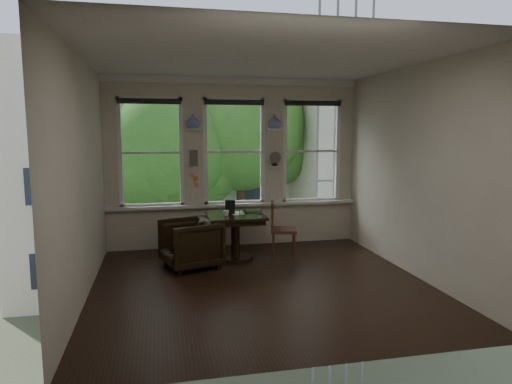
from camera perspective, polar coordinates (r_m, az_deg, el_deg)
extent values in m
plane|color=black|center=(6.35, 0.64, -11.43)|extent=(4.50, 4.50, 0.00)
plane|color=silver|center=(6.07, 0.68, 16.40)|extent=(4.50, 4.50, 0.00)
plane|color=beige|center=(8.23, -2.78, 3.65)|extent=(4.50, 0.00, 4.50)
plane|color=beige|center=(3.88, 7.95, -1.03)|extent=(4.50, 0.00, 4.50)
plane|color=beige|center=(5.96, -20.97, 1.58)|extent=(0.00, 4.50, 4.50)
plane|color=beige|center=(6.88, 19.29, 2.42)|extent=(0.00, 4.50, 4.50)
cube|color=white|center=(8.03, -7.85, 7.77)|extent=(0.26, 0.16, 0.03)
cube|color=white|center=(8.26, 2.32, 7.83)|extent=(0.26, 0.16, 0.03)
cube|color=#59544F|center=(8.07, -7.80, 4.22)|extent=(0.14, 0.06, 0.28)
imported|color=silver|center=(8.03, -7.87, 8.76)|extent=(0.24, 0.24, 0.25)
imported|color=silver|center=(8.26, 2.33, 8.80)|extent=(0.24, 0.24, 0.25)
imported|color=black|center=(7.06, -8.19, -6.40)|extent=(1.01, 1.00, 0.74)
cube|color=maroon|center=(7.04, -8.20, -5.78)|extent=(0.45, 0.45, 0.06)
imported|color=black|center=(7.41, -0.53, -2.54)|extent=(0.39, 0.32, 0.03)
imported|color=white|center=(7.19, -3.75, -2.63)|extent=(0.10, 0.10, 0.09)
imported|color=white|center=(7.12, -1.68, -2.70)|extent=(0.14, 0.14, 0.09)
cube|color=black|center=(7.34, -3.27, -1.88)|extent=(0.18, 0.12, 0.22)
cube|color=silver|center=(7.40, -2.32, -2.65)|extent=(0.25, 0.32, 0.00)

